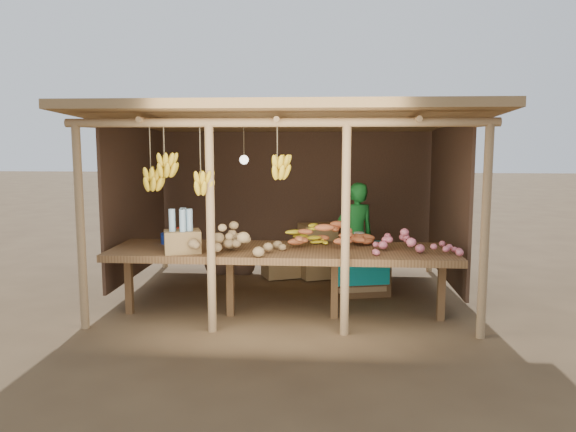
{
  "coord_description": "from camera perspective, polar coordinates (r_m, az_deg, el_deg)",
  "views": [
    {
      "loc": [
        0.52,
        -7.2,
        2.01
      ],
      "look_at": [
        0.0,
        0.0,
        1.05
      ],
      "focal_mm": 35.0,
      "sensor_mm": 36.0,
      "label": 1
    }
  ],
  "objects": [
    {
      "name": "burlap_sacks",
      "position": [
        8.68,
        -5.93,
        -4.2
      ],
      "size": [
        0.8,
        0.42,
        0.57
      ],
      "color": "#4A3122",
      "rests_on": "ground"
    },
    {
      "name": "banana_pile",
      "position": [
        6.73,
        1.69,
        -1.3
      ],
      "size": [
        0.62,
        0.49,
        0.34
      ],
      "primitive_type": null,
      "rotation": [
        0.0,
        0.0,
        -0.36
      ],
      "color": "yellow",
      "rests_on": "counter"
    },
    {
      "name": "ground",
      "position": [
        7.49,
        0.0,
        -7.98
      ],
      "size": [
        60.0,
        60.0,
        0.0
      ],
      "primitive_type": "plane",
      "color": "brown",
      "rests_on": "ground"
    },
    {
      "name": "tarp_crate",
      "position": [
        7.55,
        7.49,
        -5.21
      ],
      "size": [
        0.83,
        0.76,
        0.85
      ],
      "color": "brown",
      "rests_on": "ground"
    },
    {
      "name": "sweet_potato_heap",
      "position": [
        6.44,
        3.99,
        -1.65
      ],
      "size": [
        1.19,
        0.94,
        0.36
      ],
      "primitive_type": null,
      "rotation": [
        0.0,
        0.0,
        0.35
      ],
      "color": "#BA5C2F",
      "rests_on": "counter"
    },
    {
      "name": "tomato_basin",
      "position": [
        6.87,
        -11.38,
        -2.09
      ],
      "size": [
        0.34,
        0.34,
        0.18
      ],
      "rotation": [
        0.0,
        0.0,
        0.37
      ],
      "color": "navy",
      "rests_on": "counter"
    },
    {
      "name": "stall_structure",
      "position": [
        7.24,
        -0.57,
        6.86
      ],
      "size": [
        4.7,
        3.5,
        2.43
      ],
      "color": "#A27D53",
      "rests_on": "ground"
    },
    {
      "name": "counter",
      "position": [
        6.4,
        -0.62,
        -3.88
      ],
      "size": [
        3.9,
        1.05,
        0.8
      ],
      "color": "brown",
      "rests_on": "ground"
    },
    {
      "name": "onion_heap",
      "position": [
        6.3,
        12.79,
        -2.02
      ],
      "size": [
        1.04,
        0.8,
        0.36
      ],
      "primitive_type": null,
      "rotation": [
        0.0,
        0.0,
        -0.3
      ],
      "color": "#C7616F",
      "rests_on": "counter"
    },
    {
      "name": "carton_stack",
      "position": [
        8.29,
        1.76,
        -3.98
      ],
      "size": [
        1.15,
        0.55,
        0.79
      ],
      "color": "olive",
      "rests_on": "ground"
    },
    {
      "name": "bottle_box",
      "position": [
        6.26,
        -10.69,
        -1.97
      ],
      "size": [
        0.46,
        0.41,
        0.49
      ],
      "color": "olive",
      "rests_on": "counter"
    },
    {
      "name": "vendor",
      "position": [
        7.69,
        6.88,
        -2.05
      ],
      "size": [
        0.63,
        0.54,
        1.46
      ],
      "primitive_type": "imported",
      "rotation": [
        0.0,
        0.0,
        3.57
      ],
      "color": "#186C25",
      "rests_on": "ground"
    },
    {
      "name": "potato_heap",
      "position": [
        6.13,
        -5.68,
        -2.09
      ],
      "size": [
        1.22,
        0.96,
        0.37
      ],
      "primitive_type": null,
      "rotation": [
        0.0,
        0.0,
        -0.35
      ],
      "color": "olive",
      "rests_on": "counter"
    }
  ]
}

